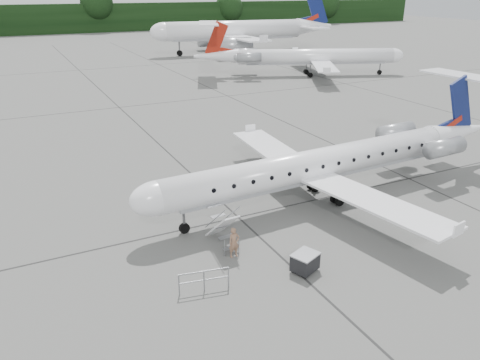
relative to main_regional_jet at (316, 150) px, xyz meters
name	(u,v)px	position (x,y,z in m)	size (l,w,h in m)	color
ground	(338,220)	(-0.27, -2.91, -3.31)	(320.00, 320.00, 0.00)	#626260
treeline	(57,19)	(-0.27, 127.09, 0.69)	(260.00, 4.00, 8.00)	black
main_regional_jet	(316,150)	(0.00, 0.00, 0.00)	(25.85, 18.61, 6.63)	white
airstair	(222,227)	(-7.37, -2.48, -2.28)	(0.85, 2.29, 2.08)	white
passenger	(234,243)	(-7.30, -3.77, -2.53)	(0.57, 0.37, 1.56)	#8D644D
safety_railing	(204,281)	(-9.71, -5.74, -2.81)	(2.20, 0.08, 1.00)	gray
baggage_cart	(305,262)	(-4.92, -6.44, -2.81)	(1.16, 0.94, 1.01)	black
bg_narrowbody	(234,21)	(25.92, 65.17, 3.01)	(35.22, 25.35, 12.64)	white
bg_regional_right	(316,49)	(26.06, 37.19, 0.60)	(29.81, 21.46, 7.82)	white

